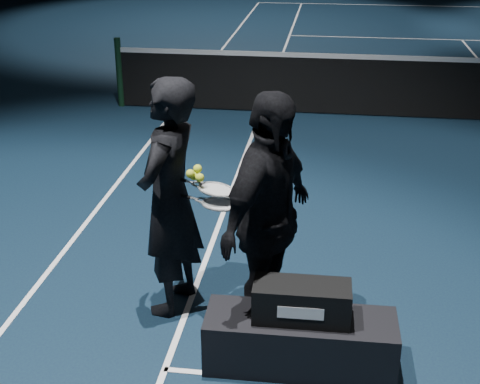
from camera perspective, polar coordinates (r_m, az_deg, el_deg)
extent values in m
cylinder|color=black|center=(11.01, -10.26, 10.00)|extent=(0.10, 0.10, 1.10)
cube|color=black|center=(4.92, 5.14, -12.59)|extent=(1.36, 0.47, 0.41)
cube|color=black|center=(4.72, 5.29, -9.28)|extent=(0.68, 0.30, 0.27)
cube|color=white|center=(4.60, 5.19, -10.28)|extent=(0.32, 0.01, 0.09)
imported|color=black|center=(5.22, -6.04, -0.57)|extent=(0.61, 0.79, 1.93)
imported|color=black|center=(4.84, 2.42, -2.50)|extent=(0.89, 1.23, 1.93)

